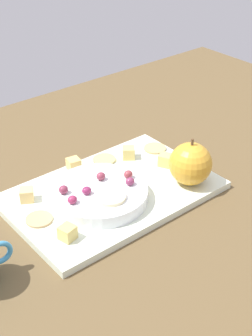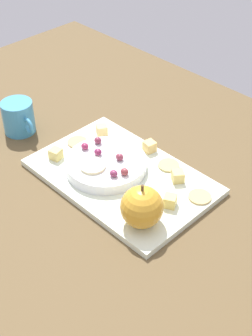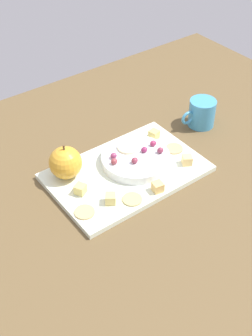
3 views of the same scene
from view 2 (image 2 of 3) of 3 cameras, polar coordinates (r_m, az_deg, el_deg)
name	(u,v)px [view 2 (image 2 of 3)]	position (r cm, az deg, el deg)	size (l,w,h in cm)	color
table	(121,191)	(100.29, -0.63, -2.78)	(146.01, 97.40, 3.20)	brown
platter	(121,177)	(100.37, -0.54, -1.03)	(37.31, 24.22, 1.33)	silver
serving_dish	(106,164)	(100.72, -2.37, 0.43)	(17.04, 17.04, 2.29)	white
apple_whole	(142,207)	(86.91, 1.88, -4.63)	(7.93, 7.93, 7.93)	gold
apple_stem	(142,188)	(83.82, 1.95, -2.38)	(0.50, 0.50, 1.20)	brown
cheese_cube_0	(150,146)	(105.71, 2.81, 2.56)	(2.33, 2.33, 2.33)	#F2C56D
cheese_cube_1	(170,201)	(92.52, 5.22, -3.89)	(2.33, 2.33, 2.33)	#EAD36E
cheese_cube_2	(178,176)	(98.19, 6.14, -0.97)	(2.33, 2.33, 2.33)	#E3CA6F
cheese_cube_3	(102,130)	(110.89, -2.88, 4.52)	(2.33, 2.33, 2.33)	#F4CA7A
cheese_cube_4	(56,154)	(104.53, -8.30, 1.66)	(2.33, 2.33, 2.33)	#E3C86B
cracker_0	(169,165)	(102.29, 5.07, 0.32)	(4.53, 4.53, 0.40)	tan
cracker_1	(78,142)	(109.06, -5.75, 3.06)	(4.53, 4.53, 0.40)	tan
cracker_2	(200,197)	(95.51, 8.72, -3.39)	(4.53, 4.53, 0.40)	tan
grape_0	(120,157)	(99.52, -0.76, 1.30)	(1.67, 1.50, 1.49)	#873345
grape_1	(114,174)	(95.35, -1.41, -0.70)	(1.67, 1.50, 1.43)	#843256
grape_2	(86,146)	(103.11, -4.73, 2.66)	(1.67, 1.50, 1.41)	#982B50
grape_3	(98,140)	(104.33, -3.35, 3.26)	(1.67, 1.50, 1.53)	#833249
grape_4	(98,152)	(101.18, -3.33, 1.91)	(1.67, 1.50, 1.36)	#832750
grape_5	(125,172)	(95.79, -0.15, -0.44)	(1.67, 1.50, 1.51)	#913A41
apple_slice_0	(93,166)	(98.18, -3.96, 0.26)	(5.31, 5.31, 0.60)	#F4E6AF
cup	(19,117)	(115.39, -12.57, 5.87)	(10.55, 7.34, 7.73)	#4092BE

